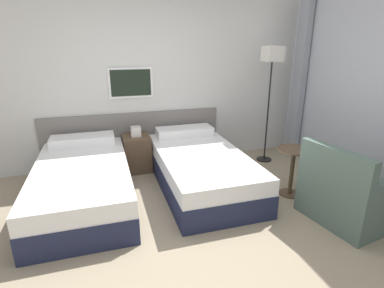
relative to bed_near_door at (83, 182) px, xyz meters
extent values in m
plane|color=gray|center=(1.03, -1.09, -0.25)|extent=(16.00, 16.00, 0.00)
cube|color=silver|center=(1.03, 1.08, 1.10)|extent=(10.00, 0.06, 2.70)
cube|color=slate|center=(0.74, 1.03, 0.17)|extent=(2.70, 0.04, 0.82)
cube|color=white|center=(0.74, 1.03, 1.03)|extent=(0.64, 0.03, 0.44)
cube|color=black|center=(0.74, 1.01, 1.03)|extent=(0.58, 0.01, 0.38)
cube|color=#8E939E|center=(3.38, 0.70, 1.07)|extent=(0.10, 0.24, 2.64)
cube|color=#1E233D|center=(0.00, -0.03, -0.11)|extent=(1.07, 2.05, 0.28)
cube|color=white|center=(0.00, -0.03, 0.13)|extent=(1.05, 2.03, 0.19)
cube|color=white|center=(0.00, 0.77, 0.29)|extent=(0.85, 0.34, 0.13)
cube|color=#1E233D|center=(1.48, -0.03, -0.11)|extent=(1.07, 2.05, 0.28)
cube|color=white|center=(1.48, -0.03, 0.13)|extent=(1.05, 2.03, 0.19)
cube|color=white|center=(1.48, 0.77, 0.29)|extent=(0.85, 0.34, 0.13)
cube|color=brown|center=(0.74, 0.76, 0.02)|extent=(0.39, 0.41, 0.53)
cube|color=silver|center=(0.74, 0.76, 0.36)|extent=(0.14, 0.14, 0.14)
cylinder|color=black|center=(2.77, 0.56, -0.24)|extent=(0.24, 0.24, 0.02)
cylinder|color=black|center=(2.77, 0.56, 0.55)|extent=(0.02, 0.02, 1.55)
cube|color=silver|center=(2.77, 0.56, 1.43)|extent=(0.25, 0.25, 0.22)
cylinder|color=brown|center=(2.48, -0.59, -0.24)|extent=(0.26, 0.26, 0.01)
cylinder|color=brown|center=(2.48, -0.59, 0.06)|extent=(0.05, 0.05, 0.58)
cylinder|color=brown|center=(2.48, -0.59, 0.36)|extent=(0.40, 0.40, 0.02)
cube|color=#4C6056|center=(2.77, -1.24, -0.04)|extent=(0.89, 0.93, 0.42)
cube|color=#4C6056|center=(2.44, -1.30, 0.39)|extent=(0.23, 0.82, 0.44)
cube|color=#4C6056|center=(2.71, -0.88, 0.26)|extent=(0.66, 0.20, 0.18)
camera|label=1|loc=(0.30, -3.48, 1.58)|focal=28.00mm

